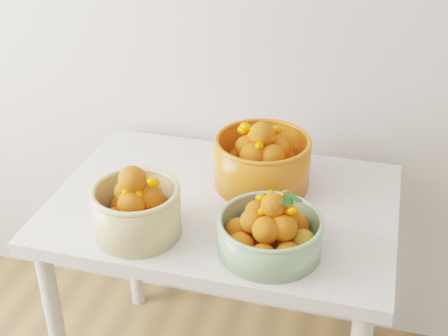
{
  "coord_description": "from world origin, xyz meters",
  "views": [
    {
      "loc": [
        0.23,
        0.12,
        1.76
      ],
      "look_at": [
        -0.14,
        1.5,
        0.92
      ],
      "focal_mm": 50.0,
      "sensor_mm": 36.0,
      "label": 1
    }
  ],
  "objects": [
    {
      "name": "bowl_cream",
      "position": [
        -0.35,
        1.39,
        0.83
      ],
      "size": [
        0.26,
        0.26,
        0.2
      ],
      "rotation": [
        0.0,
        0.0,
        -0.09
      ],
      "color": "tan",
      "rests_on": "table"
    },
    {
      "name": "table",
      "position": [
        -0.17,
        1.6,
        0.65
      ],
      "size": [
        1.0,
        0.7,
        0.75
      ],
      "color": "silver",
      "rests_on": "ground"
    },
    {
      "name": "bowl_green",
      "position": [
        0.01,
        1.41,
        0.81
      ],
      "size": [
        0.29,
        0.29,
        0.18
      ],
      "rotation": [
        0.0,
        0.0,
        0.07
      ],
      "color": "#7DA573",
      "rests_on": "table"
    },
    {
      "name": "bowl_orange",
      "position": [
        -0.08,
        1.72,
        0.83
      ],
      "size": [
        0.37,
        0.37,
        0.21
      ],
      "rotation": [
        0.0,
        0.0,
        0.36
      ],
      "color": "#D65812",
      "rests_on": "table"
    }
  ]
}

